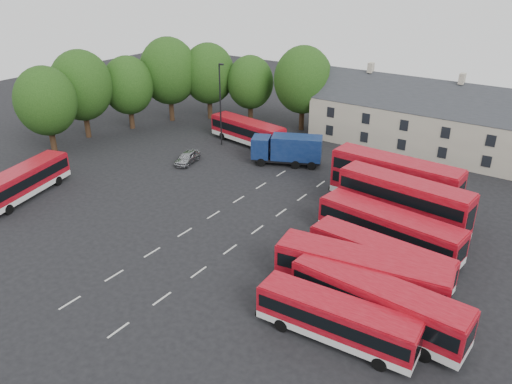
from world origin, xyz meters
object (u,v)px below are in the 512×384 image
box_truck (288,149)px  lamppost (220,103)px  silver_car (187,157)px  bus_west (23,180)px  bus_dd_south (403,201)px  bus_row_a (336,318)px

box_truck → lamppost: lamppost is taller
box_truck → silver_car: 11.79m
box_truck → bus_west: bearing=-151.6°
bus_west → lamppost: size_ratio=1.08×
bus_dd_south → silver_car: 26.13m
bus_row_a → lamppost: lamppost is taller
bus_dd_south → bus_west: bus_dd_south is taller
bus_row_a → silver_car: size_ratio=2.49×
bus_row_a → box_truck: (-17.77, 23.54, 0.23)m
bus_west → silver_car: bus_west is taller
bus_row_a → bus_west: size_ratio=0.92×
box_truck → lamppost: bearing=150.6°
bus_row_a → silver_car: bus_row_a is taller
bus_west → box_truck: 28.25m
silver_car → bus_dd_south: bearing=-14.8°
bus_west → silver_car: 17.75m
box_truck → silver_car: size_ratio=2.00×
bus_west → silver_car: size_ratio=2.70×
silver_car → bus_row_a: bearing=-44.5°
bus_row_a → box_truck: box_truck is taller
bus_dd_south → box_truck: (-16.13, 7.30, -0.73)m
bus_dd_south → bus_west: bearing=-149.8°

